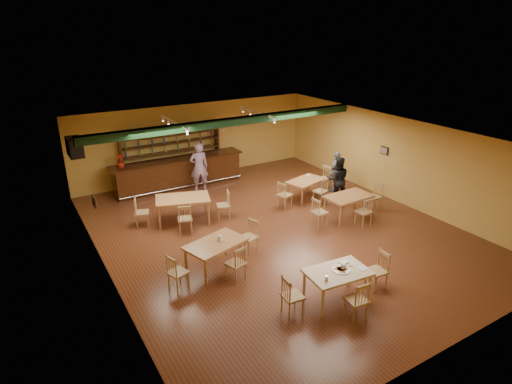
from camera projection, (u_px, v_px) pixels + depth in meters
floor at (276, 231)px, 13.10m from camera, size 12.00×12.00×0.00m
ceiling_beam at (231, 122)px, 14.27m from camera, size 10.00×0.30×0.25m
track_rail_left at (174, 122)px, 13.86m from camera, size 0.05×2.50×0.05m
track_rail_right at (258, 112)px, 15.39m from camera, size 0.05×2.50×0.05m
ac_unit at (75, 147)px, 13.29m from camera, size 0.34×0.70×0.48m
picture_left at (94, 201)px, 10.90m from camera, size 0.04×0.34×0.28m
picture_right at (384, 150)px, 15.25m from camera, size 0.04×0.34×0.28m
bar_counter at (179, 173)px, 16.46m from camera, size 5.20×0.85×1.13m
back_bar_hutch at (172, 154)px, 16.75m from camera, size 4.02×0.40×2.28m
poinsettia at (120, 161)px, 15.13m from camera, size 0.36×0.36×0.50m
dining_table_a at (183, 210)px, 13.54m from camera, size 1.90×1.48×0.84m
dining_table_b at (305, 189)px, 15.42m from camera, size 1.56×1.16×0.70m
dining_table_c at (216, 256)px, 10.93m from camera, size 1.73×1.31×0.77m
dining_table_d at (348, 206)px, 13.90m from camera, size 1.52×0.93×0.75m
near_table at (337, 286)px, 9.69m from camera, size 1.50×1.04×0.76m
pizza_tray at (341, 270)px, 9.60m from camera, size 0.47×0.47×0.01m
parmesan_shaker at (326, 278)px, 9.19m from camera, size 0.08×0.08×0.11m
napkin_stack at (344, 262)px, 9.88m from camera, size 0.20×0.15×0.03m
pizza_server at (345, 266)px, 9.71m from camera, size 0.33×0.19×0.00m
side_plate at (363, 268)px, 9.66m from camera, size 0.24×0.24×0.01m
patron_bar at (199, 167)px, 15.91m from camera, size 0.76×0.58×1.88m
patron_right_a at (338, 179)px, 14.99m from camera, size 1.01×0.94×1.64m
patron_right_b at (336, 171)px, 15.92m from camera, size 0.99×0.69×1.56m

